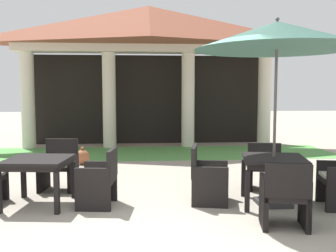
{
  "coord_description": "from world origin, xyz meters",
  "views": [
    {
      "loc": [
        -0.31,
        -4.39,
        1.75
      ],
      "look_at": [
        0.19,
        2.13,
        1.16
      ],
      "focal_mm": 40.11,
      "sensor_mm": 36.0,
      "label": 1
    }
  ],
  "objects_px": {
    "patio_table_mid_left": "(38,165)",
    "patio_chair_mid_left_east": "(99,180)",
    "patio_umbrella_near_foreground": "(277,37)",
    "patio_chair_near_foreground_south": "(285,196)",
    "patio_table_near_foreground": "(274,164)",
    "patio_chair_near_foreground_north": "(265,167)",
    "terracotta_urn": "(83,157)",
    "patio_chair_mid_left_north": "(59,167)",
    "patio_chair_near_foreground_west": "(208,177)"
  },
  "relations": [
    {
      "from": "patio_table_near_foreground",
      "to": "patio_chair_mid_left_north",
      "type": "height_order",
      "value": "patio_chair_mid_left_north"
    },
    {
      "from": "patio_chair_near_foreground_north",
      "to": "patio_chair_mid_left_east",
      "type": "distance_m",
      "value": 3.02
    },
    {
      "from": "patio_chair_near_foreground_north",
      "to": "patio_chair_near_foreground_west",
      "type": "relative_size",
      "value": 0.9
    },
    {
      "from": "patio_umbrella_near_foreground",
      "to": "patio_chair_mid_left_north",
      "type": "bearing_deg",
      "value": 161.24
    },
    {
      "from": "patio_table_near_foreground",
      "to": "patio_table_mid_left",
      "type": "bearing_deg",
      "value": 175.98
    },
    {
      "from": "patio_chair_near_foreground_south",
      "to": "patio_chair_mid_left_east",
      "type": "distance_m",
      "value": 2.73
    },
    {
      "from": "patio_chair_near_foreground_north",
      "to": "patio_table_mid_left",
      "type": "height_order",
      "value": "patio_chair_near_foreground_north"
    },
    {
      "from": "patio_table_mid_left",
      "to": "patio_chair_mid_left_north",
      "type": "xyz_separation_m",
      "value": [
        0.11,
        0.94,
        -0.22
      ]
    },
    {
      "from": "patio_chair_mid_left_east",
      "to": "patio_chair_near_foreground_south",
      "type": "bearing_deg",
      "value": -107.99
    },
    {
      "from": "patio_chair_near_foreground_west",
      "to": "patio_chair_mid_left_north",
      "type": "height_order",
      "value": "patio_chair_near_foreground_west"
    },
    {
      "from": "patio_chair_near_foreground_north",
      "to": "patio_chair_near_foreground_west",
      "type": "bearing_deg",
      "value": 44.76
    },
    {
      "from": "patio_umbrella_near_foreground",
      "to": "patio_chair_near_foreground_south",
      "type": "bearing_deg",
      "value": -101.95
    },
    {
      "from": "patio_umbrella_near_foreground",
      "to": "terracotta_urn",
      "type": "xyz_separation_m",
      "value": [
        -3.46,
        3.56,
        -2.4
      ]
    },
    {
      "from": "patio_table_mid_left",
      "to": "patio_chair_mid_left_north",
      "type": "relative_size",
      "value": 1.13
    },
    {
      "from": "patio_table_near_foreground",
      "to": "patio_chair_near_foreground_south",
      "type": "relative_size",
      "value": 1.25
    },
    {
      "from": "patio_chair_near_foreground_west",
      "to": "patio_chair_mid_left_east",
      "type": "bearing_deg",
      "value": -75.87
    },
    {
      "from": "patio_umbrella_near_foreground",
      "to": "patio_chair_near_foreground_south",
      "type": "height_order",
      "value": "patio_umbrella_near_foreground"
    },
    {
      "from": "patio_table_mid_left",
      "to": "patio_chair_near_foreground_south",
      "type": "bearing_deg",
      "value": -19.98
    },
    {
      "from": "patio_table_mid_left",
      "to": "patio_chair_mid_left_east",
      "type": "xyz_separation_m",
      "value": [
        0.94,
        -0.11,
        -0.23
      ]
    },
    {
      "from": "patio_chair_near_foreground_south",
      "to": "patio_table_mid_left",
      "type": "relative_size",
      "value": 0.86
    },
    {
      "from": "patio_chair_mid_left_north",
      "to": "patio_chair_mid_left_east",
      "type": "height_order",
      "value": "patio_chair_mid_left_north"
    },
    {
      "from": "patio_umbrella_near_foreground",
      "to": "terracotta_urn",
      "type": "height_order",
      "value": "patio_umbrella_near_foreground"
    },
    {
      "from": "patio_chair_near_foreground_south",
      "to": "patio_table_near_foreground",
      "type": "bearing_deg",
      "value": 90.0
    },
    {
      "from": "patio_umbrella_near_foreground",
      "to": "patio_chair_mid_left_north",
      "type": "distance_m",
      "value": 4.3
    },
    {
      "from": "patio_chair_near_foreground_west",
      "to": "terracotta_urn",
      "type": "xyz_separation_m",
      "value": [
        -2.46,
        3.35,
        -0.22
      ]
    },
    {
      "from": "patio_chair_near_foreground_south",
      "to": "patio_table_mid_left",
      "type": "distance_m",
      "value": 3.65
    },
    {
      "from": "patio_chair_near_foreground_north",
      "to": "patio_chair_near_foreground_west",
      "type": "height_order",
      "value": "patio_chair_near_foreground_west"
    },
    {
      "from": "patio_chair_mid_left_east",
      "to": "terracotta_urn",
      "type": "bearing_deg",
      "value": 19.28
    },
    {
      "from": "patio_chair_near_foreground_north",
      "to": "patio_table_near_foreground",
      "type": "bearing_deg",
      "value": 90.0
    },
    {
      "from": "patio_umbrella_near_foreground",
      "to": "patio_chair_near_foreground_south",
      "type": "xyz_separation_m",
      "value": [
        -0.21,
        -0.99,
        -2.17
      ]
    },
    {
      "from": "patio_umbrella_near_foreground",
      "to": "patio_chair_mid_left_east",
      "type": "relative_size",
      "value": 3.24
    },
    {
      "from": "patio_chair_near_foreground_south",
      "to": "patio_chair_near_foreground_west",
      "type": "distance_m",
      "value": 1.43
    },
    {
      "from": "patio_chair_near_foreground_west",
      "to": "patio_table_mid_left",
      "type": "height_order",
      "value": "patio_chair_near_foreground_west"
    },
    {
      "from": "patio_table_near_foreground",
      "to": "patio_chair_mid_left_north",
      "type": "xyz_separation_m",
      "value": [
        -3.52,
        1.2,
        -0.23
      ]
    },
    {
      "from": "patio_chair_near_foreground_north",
      "to": "patio_chair_mid_left_north",
      "type": "height_order",
      "value": "patio_chair_mid_left_north"
    },
    {
      "from": "patio_chair_mid_left_north",
      "to": "patio_chair_mid_left_east",
      "type": "bearing_deg",
      "value": 135.02
    },
    {
      "from": "patio_chair_near_foreground_north",
      "to": "patio_chair_near_foreground_south",
      "type": "bearing_deg",
      "value": 90.0
    },
    {
      "from": "patio_table_near_foreground",
      "to": "terracotta_urn",
      "type": "relative_size",
      "value": 2.5
    },
    {
      "from": "patio_umbrella_near_foreground",
      "to": "patio_chair_mid_left_east",
      "type": "distance_m",
      "value": 3.46
    },
    {
      "from": "patio_table_near_foreground",
      "to": "patio_chair_near_foreground_north",
      "type": "xyz_separation_m",
      "value": [
        0.21,
        0.99,
        -0.26
      ]
    },
    {
      "from": "patio_chair_near_foreground_north",
      "to": "patio_table_mid_left",
      "type": "relative_size",
      "value": 0.79
    },
    {
      "from": "patio_chair_near_foreground_west",
      "to": "terracotta_urn",
      "type": "height_order",
      "value": "patio_chair_near_foreground_west"
    },
    {
      "from": "terracotta_urn",
      "to": "patio_umbrella_near_foreground",
      "type": "bearing_deg",
      "value": -45.82
    },
    {
      "from": "patio_table_near_foreground",
      "to": "patio_chair_mid_left_east",
      "type": "xyz_separation_m",
      "value": [
        -2.69,
        0.15,
        -0.24
      ]
    },
    {
      "from": "patio_chair_near_foreground_south",
      "to": "patio_chair_mid_left_north",
      "type": "distance_m",
      "value": 3.97
    },
    {
      "from": "patio_umbrella_near_foreground",
      "to": "patio_chair_near_foreground_north",
      "type": "relative_size",
      "value": 3.55
    },
    {
      "from": "patio_chair_near_foreground_south",
      "to": "patio_chair_near_foreground_west",
      "type": "bearing_deg",
      "value": 135.21
    },
    {
      "from": "patio_table_near_foreground",
      "to": "terracotta_urn",
      "type": "height_order",
      "value": "patio_table_near_foreground"
    },
    {
      "from": "patio_table_mid_left",
      "to": "patio_chair_mid_left_north",
      "type": "distance_m",
      "value": 0.97
    },
    {
      "from": "patio_table_near_foreground",
      "to": "patio_chair_mid_left_north",
      "type": "relative_size",
      "value": 1.22
    }
  ]
}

